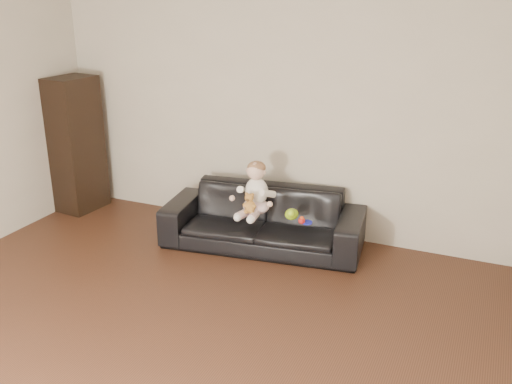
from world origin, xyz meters
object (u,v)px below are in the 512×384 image
at_px(baby, 255,191).
at_px(sofa, 263,219).
at_px(toy_rattle, 302,221).
at_px(toy_blue_disc, 307,222).
at_px(teddy_bear, 250,203).
at_px(cabinet, 77,145).
at_px(toy_green, 292,214).

bearing_deg(baby, sofa, 71.94).
height_order(toy_rattle, toy_blue_disc, toy_rattle).
xyz_separation_m(baby, teddy_bear, (0.01, -0.16, -0.07)).
height_order(cabinet, toy_blue_disc, cabinet).
distance_m(cabinet, toy_green, 2.72).
height_order(toy_green, toy_rattle, toy_green).
bearing_deg(teddy_bear, sofa, 90.36).
height_order(sofa, toy_rattle, sofa).
bearing_deg(baby, cabinet, 175.13).
xyz_separation_m(sofa, teddy_bear, (-0.03, -0.27, 0.26)).
bearing_deg(toy_blue_disc, toy_rattle, -134.63).
distance_m(sofa, cabinet, 2.40).
xyz_separation_m(teddy_bear, toy_blue_disc, (0.53, 0.14, -0.16)).
bearing_deg(toy_rattle, sofa, 159.90).
relative_size(teddy_bear, toy_rattle, 3.08).
relative_size(teddy_bear, toy_blue_disc, 2.02).
xyz_separation_m(toy_rattle, toy_blue_disc, (0.04, 0.04, -0.03)).
height_order(sofa, toy_blue_disc, sofa).
relative_size(sofa, toy_green, 12.97).
bearing_deg(cabinet, toy_green, 0.96).
height_order(cabinet, toy_green, cabinet).
distance_m(teddy_bear, toy_rattle, 0.52).
xyz_separation_m(cabinet, teddy_bear, (2.33, -0.37, -0.22)).
bearing_deg(toy_green, baby, -178.89).
bearing_deg(toy_green, toy_rattle, -28.13).
bearing_deg(toy_green, toy_blue_disc, -9.86).
relative_size(teddy_bear, toy_green, 1.33).
height_order(teddy_bear, toy_rattle, teddy_bear).
distance_m(baby, toy_blue_disc, 0.58).
height_order(cabinet, teddy_bear, cabinet).
relative_size(cabinet, toy_rattle, 23.46).
distance_m(toy_green, toy_rattle, 0.14).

